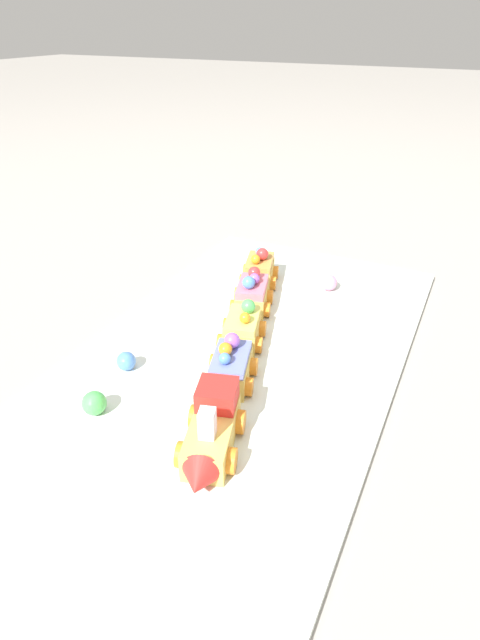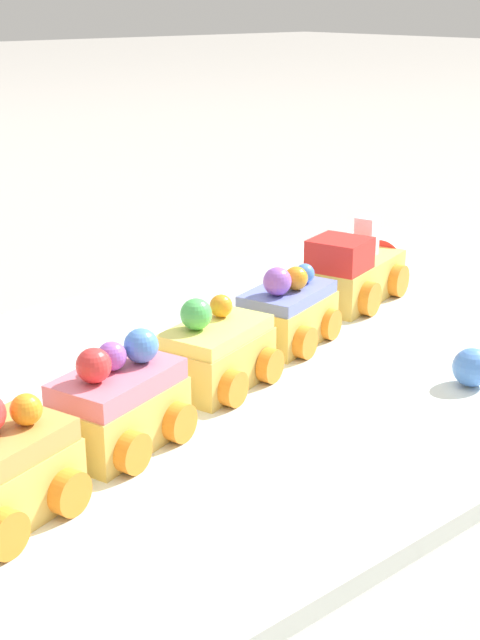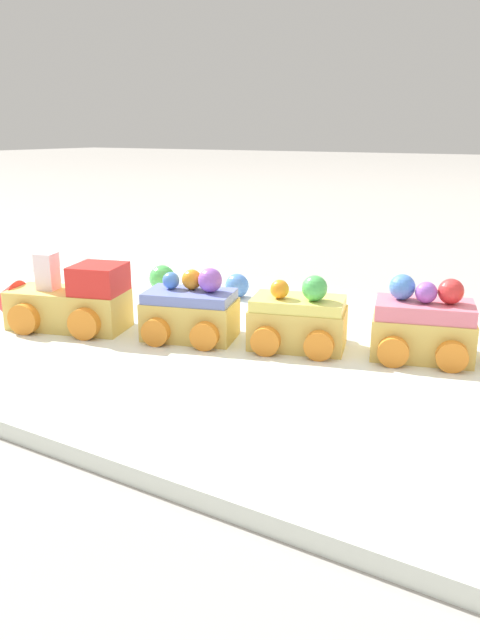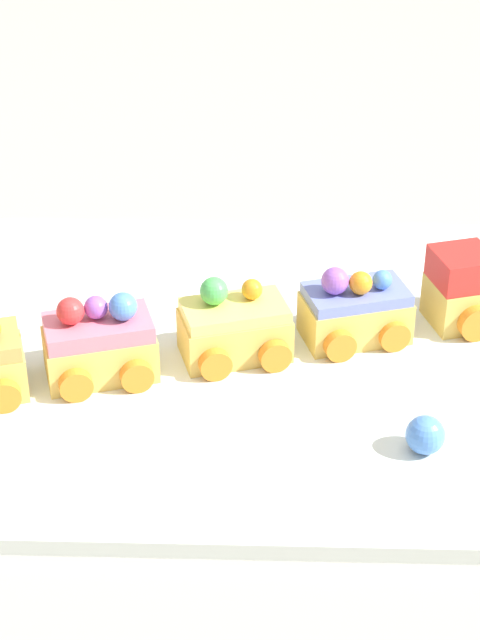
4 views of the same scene
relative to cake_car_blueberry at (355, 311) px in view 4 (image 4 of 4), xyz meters
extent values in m
plane|color=gray|center=(-0.06, -0.02, -0.03)|extent=(10.00, 10.00, 0.00)
cube|color=silver|center=(-0.06, -0.02, -0.03)|extent=(0.78, 0.43, 0.01)
cube|color=red|center=(0.08, 0.03, 0.03)|extent=(0.05, 0.05, 0.03)
cylinder|color=orange|center=(0.09, 0.00, -0.01)|extent=(0.03, 0.02, 0.03)
cylinder|color=orange|center=(0.08, 0.05, -0.01)|extent=(0.03, 0.02, 0.03)
cube|color=#E0BC56|center=(0.00, 0.00, -0.01)|extent=(0.09, 0.07, 0.03)
cube|color=#6B7AC6|center=(0.00, 0.00, 0.02)|extent=(0.09, 0.06, 0.01)
sphere|color=#9956C6|center=(-0.02, -0.01, 0.03)|extent=(0.03, 0.03, 0.02)
sphere|color=orange|center=(0.00, -0.01, 0.03)|extent=(0.02, 0.02, 0.02)
sphere|color=#4C84E0|center=(0.02, 0.00, 0.03)|extent=(0.02, 0.02, 0.02)
cylinder|color=orange|center=(0.03, -0.02, -0.01)|extent=(0.03, 0.02, 0.02)
cylinder|color=orange|center=(0.01, 0.03, -0.01)|extent=(0.03, 0.02, 0.02)
cylinder|color=orange|center=(-0.01, -0.03, -0.01)|extent=(0.03, 0.02, 0.02)
cylinder|color=orange|center=(-0.03, 0.02, -0.01)|extent=(0.03, 0.02, 0.02)
cube|color=#E0BC56|center=(-0.09, -0.03, -0.01)|extent=(0.09, 0.07, 0.03)
cube|color=#EFE066|center=(-0.09, -0.03, 0.02)|extent=(0.09, 0.06, 0.01)
sphere|color=#4CBC56|center=(-0.11, -0.02, 0.03)|extent=(0.03, 0.03, 0.02)
sphere|color=orange|center=(-0.08, -0.02, 0.03)|extent=(0.02, 0.02, 0.02)
cylinder|color=orange|center=(-0.06, -0.05, -0.01)|extent=(0.03, 0.02, 0.02)
cylinder|color=orange|center=(-0.08, 0.01, -0.01)|extent=(0.03, 0.02, 0.02)
cylinder|color=orange|center=(-0.10, -0.06, -0.01)|extent=(0.03, 0.02, 0.02)
cylinder|color=orange|center=(-0.12, -0.01, -0.01)|extent=(0.03, 0.02, 0.02)
cube|color=#E0BC56|center=(-0.19, -0.06, -0.01)|extent=(0.09, 0.07, 0.03)
cube|color=#E57084|center=(-0.19, -0.06, 0.02)|extent=(0.09, 0.06, 0.01)
sphere|color=red|center=(-0.21, -0.06, 0.03)|extent=(0.02, 0.02, 0.02)
sphere|color=#9956C6|center=(-0.19, -0.05, 0.03)|extent=(0.02, 0.02, 0.02)
sphere|color=#4C84E0|center=(-0.17, -0.05, 0.03)|extent=(0.03, 0.03, 0.02)
cylinder|color=orange|center=(-0.16, -0.08, -0.01)|extent=(0.03, 0.02, 0.02)
cylinder|color=orange|center=(-0.17, -0.02, -0.01)|extent=(0.03, 0.02, 0.02)
cylinder|color=orange|center=(-0.20, -0.09, -0.01)|extent=(0.03, 0.02, 0.02)
cylinder|color=orange|center=(-0.22, -0.04, -0.01)|extent=(0.03, 0.02, 0.02)
cylinder|color=orange|center=(-0.25, -0.10, -0.01)|extent=(0.03, 0.02, 0.02)
sphere|color=#4C84E0|center=(0.04, -0.14, -0.01)|extent=(0.03, 0.03, 0.03)
camera|label=1|loc=(0.46, 0.24, 0.39)|focal=28.00mm
camera|label=2|loc=(-0.44, -0.46, 0.22)|focal=50.00mm
camera|label=3|loc=(-0.31, 0.43, 0.15)|focal=35.00mm
camera|label=4|loc=(-0.07, -0.70, 0.42)|focal=60.00mm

